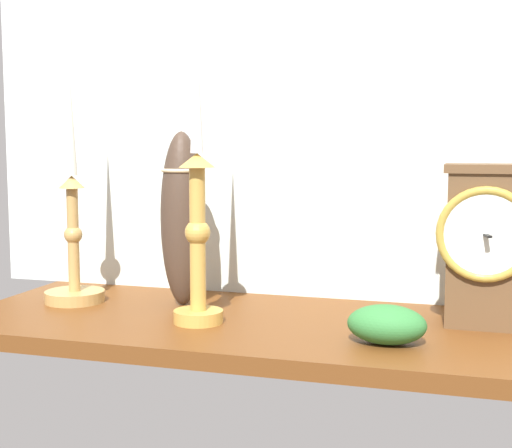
{
  "coord_description": "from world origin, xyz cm",
  "views": [
    {
      "loc": [
        24.17,
        -99.74,
        25.74
      ],
      "look_at": [
        -6.14,
        0.0,
        14.0
      ],
      "focal_mm": 51.39,
      "sensor_mm": 36.0,
      "label": 1
    }
  ],
  "objects_px": {
    "mantel_clock": "(485,244)",
    "candlestick_tall_left": "(73,236)",
    "tall_ceramic_vase": "(182,218)",
    "candlestick_tall_center": "(197,217)"
  },
  "relations": [
    {
      "from": "mantel_clock",
      "to": "candlestick_tall_center",
      "type": "xyz_separation_m",
      "value": [
        -0.39,
        -0.09,
        0.03
      ]
    },
    {
      "from": "candlestick_tall_center",
      "to": "tall_ceramic_vase",
      "type": "bearing_deg",
      "value": 123.05
    },
    {
      "from": "mantel_clock",
      "to": "tall_ceramic_vase",
      "type": "distance_m",
      "value": 0.45
    },
    {
      "from": "candlestick_tall_left",
      "to": "tall_ceramic_vase",
      "type": "relative_size",
      "value": 1.45
    },
    {
      "from": "candlestick_tall_left",
      "to": "tall_ceramic_vase",
      "type": "bearing_deg",
      "value": 9.63
    },
    {
      "from": "candlestick_tall_left",
      "to": "tall_ceramic_vase",
      "type": "xyz_separation_m",
      "value": [
        0.18,
        0.03,
        0.03
      ]
    },
    {
      "from": "mantel_clock",
      "to": "candlestick_tall_left",
      "type": "height_order",
      "value": "candlestick_tall_left"
    },
    {
      "from": "mantel_clock",
      "to": "candlestick_tall_center",
      "type": "distance_m",
      "value": 0.4
    },
    {
      "from": "candlestick_tall_left",
      "to": "tall_ceramic_vase",
      "type": "height_order",
      "value": "candlestick_tall_left"
    },
    {
      "from": "candlestick_tall_left",
      "to": "candlestick_tall_center",
      "type": "xyz_separation_m",
      "value": [
        0.24,
        -0.07,
        0.04
      ]
    }
  ]
}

